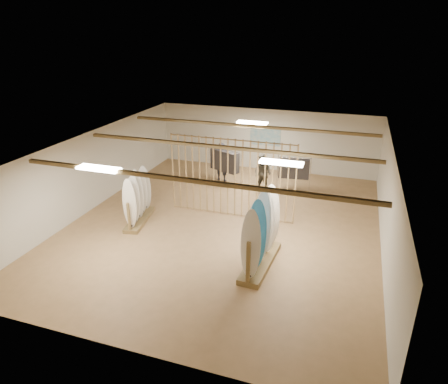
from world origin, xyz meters
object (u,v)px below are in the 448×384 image
(rack_right, at_px, (261,242))
(shopper_b, at_px, (263,171))
(shopper_a, at_px, (222,159))
(clothing_rack_a, at_px, (225,161))
(rack_left, at_px, (138,205))
(clothing_rack_b, at_px, (294,169))

(rack_right, height_order, shopper_b, rack_right)
(shopper_a, height_order, shopper_b, shopper_a)
(clothing_rack_a, xyz_separation_m, shopper_b, (1.75, -0.46, -0.11))
(rack_left, height_order, clothing_rack_a, rack_left)
(shopper_a, bearing_deg, shopper_b, 171.07)
(rack_left, relative_size, clothing_rack_b, 1.40)
(clothing_rack_a, xyz_separation_m, shopper_a, (-0.22, 0.24, -0.04))
(clothing_rack_b, bearing_deg, shopper_b, -158.05)
(rack_right, distance_m, shopper_b, 5.38)
(clothing_rack_a, bearing_deg, rack_left, -86.91)
(rack_left, bearing_deg, clothing_rack_b, 34.64)
(rack_right, bearing_deg, shopper_b, 106.22)
(rack_left, height_order, clothing_rack_b, rack_left)
(rack_left, height_order, rack_right, rack_right)
(clothing_rack_b, relative_size, shopper_b, 0.79)
(clothing_rack_b, bearing_deg, clothing_rack_a, 176.22)
(clothing_rack_b, height_order, shopper_a, shopper_a)
(rack_left, xyz_separation_m, shopper_a, (1.43, 4.60, 0.35))
(rack_left, relative_size, clothing_rack_a, 1.27)
(clothing_rack_a, xyz_separation_m, clothing_rack_b, (2.89, 0.17, -0.09))
(clothing_rack_b, distance_m, shopper_b, 1.30)
(shopper_a, bearing_deg, rack_right, 128.61)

